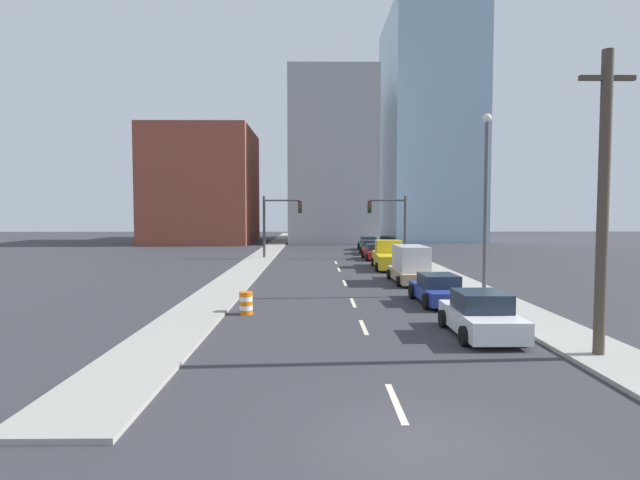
{
  "coord_description": "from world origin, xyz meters",
  "views": [
    {
      "loc": [
        -1.84,
        -9.01,
        4.3
      ],
      "look_at": [
        -1.41,
        28.37,
        2.2
      ],
      "focal_mm": 28.0,
      "sensor_mm": 36.0,
      "label": 1
    }
  ],
  "objects_px": {
    "utility_pole_right_near": "(603,202)",
    "sedan_brown": "(370,248)",
    "sedan_green": "(368,244)",
    "traffic_signal_right": "(394,219)",
    "sedan_red": "(375,252)",
    "street_lamp": "(486,192)",
    "box_truck_tan": "(410,266)",
    "traffic_barrel": "(246,303)",
    "pickup_truck_yellow": "(389,257)",
    "traffic_signal_left": "(275,219)",
    "sedan_blue": "(438,290)",
    "sedan_white": "(481,316)"
  },
  "relations": [
    {
      "from": "utility_pole_right_near",
      "to": "sedan_brown",
      "type": "distance_m",
      "value": 36.89
    },
    {
      "from": "utility_pole_right_near",
      "to": "sedan_green",
      "type": "xyz_separation_m",
      "value": [
        -2.18,
        42.3,
        -3.9
      ]
    },
    {
      "from": "traffic_signal_right",
      "to": "sedan_red",
      "type": "relative_size",
      "value": 1.3
    },
    {
      "from": "street_lamp",
      "to": "box_truck_tan",
      "type": "height_order",
      "value": "street_lamp"
    },
    {
      "from": "traffic_barrel",
      "to": "pickup_truck_yellow",
      "type": "distance_m",
      "value": 19.14
    },
    {
      "from": "sedan_green",
      "to": "sedan_red",
      "type": "bearing_deg",
      "value": -95.1
    },
    {
      "from": "pickup_truck_yellow",
      "to": "sedan_brown",
      "type": "bearing_deg",
      "value": 92.15
    },
    {
      "from": "street_lamp",
      "to": "sedan_green",
      "type": "xyz_separation_m",
      "value": [
        -2.53,
        31.4,
        -4.62
      ]
    },
    {
      "from": "traffic_signal_left",
      "to": "sedan_blue",
      "type": "bearing_deg",
      "value": -67.38
    },
    {
      "from": "traffic_signal_left",
      "to": "sedan_red",
      "type": "xyz_separation_m",
      "value": [
        9.16,
        -0.69,
        -3.06
      ]
    },
    {
      "from": "traffic_signal_right",
      "to": "traffic_signal_left",
      "type": "bearing_deg",
      "value": 180.0
    },
    {
      "from": "traffic_signal_right",
      "to": "sedan_blue",
      "type": "xyz_separation_m",
      "value": [
        -1.52,
        -22.63,
        -3.06
      ]
    },
    {
      "from": "utility_pole_right_near",
      "to": "street_lamp",
      "type": "distance_m",
      "value": 10.93
    },
    {
      "from": "street_lamp",
      "to": "box_truck_tan",
      "type": "bearing_deg",
      "value": 120.97
    },
    {
      "from": "sedan_white",
      "to": "sedan_green",
      "type": "xyz_separation_m",
      "value": [
        0.39,
        39.58,
        -0.01
      ]
    },
    {
      "from": "box_truck_tan",
      "to": "pickup_truck_yellow",
      "type": "distance_m",
      "value": 7.87
    },
    {
      "from": "traffic_signal_right",
      "to": "box_truck_tan",
      "type": "xyz_separation_m",
      "value": [
        -1.52,
        -15.81,
        -2.65
      ]
    },
    {
      "from": "traffic_signal_right",
      "to": "sedan_white",
      "type": "relative_size",
      "value": 1.36
    },
    {
      "from": "sedan_red",
      "to": "box_truck_tan",
      "type": "bearing_deg",
      "value": -91.13
    },
    {
      "from": "sedan_blue",
      "to": "pickup_truck_yellow",
      "type": "xyz_separation_m",
      "value": [
        -0.09,
        14.7,
        0.21
      ]
    },
    {
      "from": "pickup_truck_yellow",
      "to": "sedan_blue",
      "type": "bearing_deg",
      "value": -87.49
    },
    {
      "from": "sedan_red",
      "to": "utility_pole_right_near",
      "type": "bearing_deg",
      "value": -86.96
    },
    {
      "from": "traffic_signal_left",
      "to": "traffic_barrel",
      "type": "bearing_deg",
      "value": -88.38
    },
    {
      "from": "sedan_red",
      "to": "sedan_green",
      "type": "distance_m",
      "value": 11.52
    },
    {
      "from": "traffic_signal_left",
      "to": "pickup_truck_yellow",
      "type": "relative_size",
      "value": 0.93
    },
    {
      "from": "traffic_signal_right",
      "to": "box_truck_tan",
      "type": "distance_m",
      "value": 16.1
    },
    {
      "from": "traffic_signal_left",
      "to": "sedan_blue",
      "type": "relative_size",
      "value": 1.29
    },
    {
      "from": "utility_pole_right_near",
      "to": "box_truck_tan",
      "type": "height_order",
      "value": "utility_pole_right_near"
    },
    {
      "from": "street_lamp",
      "to": "box_truck_tan",
      "type": "distance_m",
      "value": 7.01
    },
    {
      "from": "traffic_barrel",
      "to": "utility_pole_right_near",
      "type": "bearing_deg",
      "value": -29.92
    },
    {
      "from": "traffic_signal_right",
      "to": "street_lamp",
      "type": "xyz_separation_m",
      "value": [
        1.35,
        -20.59,
        1.6
      ]
    },
    {
      "from": "pickup_truck_yellow",
      "to": "sedan_green",
      "type": "xyz_separation_m",
      "value": [
        0.43,
        18.75,
        -0.17
      ]
    },
    {
      "from": "traffic_barrel",
      "to": "street_lamp",
      "type": "height_order",
      "value": "street_lamp"
    },
    {
      "from": "sedan_brown",
      "to": "sedan_green",
      "type": "bearing_deg",
      "value": 86.71
    },
    {
      "from": "traffic_barrel",
      "to": "sedan_white",
      "type": "distance_m",
      "value": 9.45
    },
    {
      "from": "traffic_barrel",
      "to": "box_truck_tan",
      "type": "distance_m",
      "value": 12.69
    },
    {
      "from": "utility_pole_right_near",
      "to": "street_lamp",
      "type": "bearing_deg",
      "value": 88.19
    },
    {
      "from": "street_lamp",
      "to": "sedan_red",
      "type": "bearing_deg",
      "value": 98.95
    },
    {
      "from": "traffic_signal_right",
      "to": "utility_pole_right_near",
      "type": "xyz_separation_m",
      "value": [
        1.0,
        -31.48,
        0.88
      ]
    },
    {
      "from": "traffic_barrel",
      "to": "sedan_blue",
      "type": "height_order",
      "value": "sedan_blue"
    },
    {
      "from": "utility_pole_right_near",
      "to": "sedan_red",
      "type": "height_order",
      "value": "utility_pole_right_near"
    },
    {
      "from": "sedan_blue",
      "to": "box_truck_tan",
      "type": "xyz_separation_m",
      "value": [
        -0.01,
        6.82,
        0.41
      ]
    },
    {
      "from": "traffic_signal_left",
      "to": "sedan_green",
      "type": "bearing_deg",
      "value": 47.91
    },
    {
      "from": "street_lamp",
      "to": "sedan_green",
      "type": "distance_m",
      "value": 31.84
    },
    {
      "from": "sedan_blue",
      "to": "sedan_green",
      "type": "relative_size",
      "value": 0.95
    },
    {
      "from": "sedan_blue",
      "to": "sedan_red",
      "type": "xyz_separation_m",
      "value": [
        -0.27,
        21.94,
        -0.0
      ]
    },
    {
      "from": "sedan_blue",
      "to": "sedan_brown",
      "type": "distance_m",
      "value": 27.74
    },
    {
      "from": "traffic_barrel",
      "to": "sedan_white",
      "type": "bearing_deg",
      "value": -23.37
    },
    {
      "from": "traffic_signal_right",
      "to": "pickup_truck_yellow",
      "type": "bearing_deg",
      "value": -101.47
    },
    {
      "from": "utility_pole_right_near",
      "to": "sedan_green",
      "type": "bearing_deg",
      "value": 92.95
    }
  ]
}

